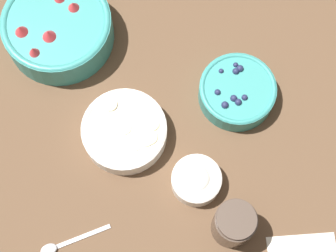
# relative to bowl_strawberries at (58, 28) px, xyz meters

# --- Properties ---
(ground_plane) EXTENTS (4.00, 4.00, 0.00)m
(ground_plane) POSITION_rel_bowl_strawberries_xyz_m (0.28, -0.17, -0.04)
(ground_plane) COLOR brown
(bowl_strawberries) EXTENTS (0.23, 0.23, 0.09)m
(bowl_strawberries) POSITION_rel_bowl_strawberries_xyz_m (0.00, 0.00, 0.00)
(bowl_strawberries) COLOR teal
(bowl_strawberries) RESTS_ON ground_plane
(bowl_blueberries) EXTENTS (0.15, 0.15, 0.06)m
(bowl_blueberries) POSITION_rel_bowl_strawberries_xyz_m (0.39, -0.05, -0.02)
(bowl_blueberries) COLOR teal
(bowl_blueberries) RESTS_ON ground_plane
(bowl_bananas) EXTENTS (0.17, 0.17, 0.05)m
(bowl_bananas) POSITION_rel_bowl_strawberries_xyz_m (0.19, -0.18, -0.02)
(bowl_bananas) COLOR white
(bowl_bananas) RESTS_ON ground_plane
(bowl_cream) EXTENTS (0.10, 0.10, 0.05)m
(bowl_cream) POSITION_rel_bowl_strawberries_xyz_m (0.35, -0.25, -0.02)
(bowl_cream) COLOR white
(bowl_cream) RESTS_ON ground_plane
(jar_chocolate) EXTENTS (0.08, 0.08, 0.10)m
(jar_chocolate) POSITION_rel_bowl_strawberries_xyz_m (0.43, -0.32, 0.00)
(jar_chocolate) COLOR #4C3D33
(jar_chocolate) RESTS_ON ground_plane
(spoon) EXTENTS (0.12, 0.09, 0.01)m
(spoon) POSITION_rel_bowl_strawberries_xyz_m (0.12, -0.42, -0.04)
(spoon) COLOR silver
(spoon) RESTS_ON ground_plane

